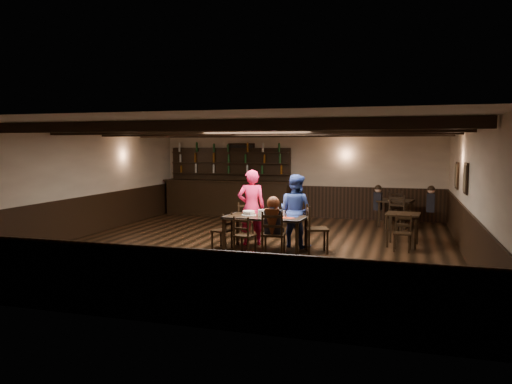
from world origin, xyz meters
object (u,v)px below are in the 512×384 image
(cake, at_px, (249,213))
(man_blue, at_px, (295,211))
(chair_near_right, at_px, (273,231))
(dining_table, at_px, (266,219))
(woman_pink, at_px, (251,207))
(bar_counter, at_px, (228,193))
(chair_near_left, at_px, (243,233))

(cake, bearing_deg, man_blue, 29.36)
(chair_near_right, relative_size, cake, 3.01)
(chair_near_right, height_order, man_blue, man_blue)
(cake, bearing_deg, dining_table, -6.86)
(woman_pink, bearing_deg, man_blue, 161.39)
(dining_table, height_order, bar_counter, bar_counter)
(woman_pink, height_order, cake, woman_pink)
(dining_table, distance_m, man_blue, 0.79)
(chair_near_left, bearing_deg, dining_table, 65.04)
(chair_near_right, bearing_deg, bar_counter, 117.71)
(dining_table, bearing_deg, man_blue, 47.00)
(chair_near_right, height_order, woman_pink, woman_pink)
(chair_near_left, height_order, cake, cake)
(man_blue, relative_size, cake, 5.06)
(cake, xyz_separation_m, bar_counter, (-2.28, 4.98, -0.07))
(dining_table, bearing_deg, chair_near_left, -114.96)
(chair_near_left, bearing_deg, chair_near_right, -10.40)
(chair_near_left, distance_m, woman_pink, 1.24)
(man_blue, distance_m, bar_counter, 5.49)
(chair_near_right, bearing_deg, cake, 132.99)
(chair_near_left, relative_size, cake, 2.56)
(dining_table, distance_m, bar_counter, 5.69)
(cake, distance_m, bar_counter, 5.47)
(dining_table, bearing_deg, chair_near_right, -64.68)
(chair_near_right, relative_size, woman_pink, 0.57)
(dining_table, bearing_deg, bar_counter, 118.06)
(woman_pink, bearing_deg, chair_near_right, 101.87)
(dining_table, xyz_separation_m, chair_near_right, (0.36, -0.77, -0.11))
(chair_near_right, xyz_separation_m, woman_pink, (-0.85, 1.29, 0.29))
(bar_counter, bearing_deg, chair_near_right, -62.29)
(woman_pink, relative_size, man_blue, 1.05)
(cake, relative_size, bar_counter, 0.08)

